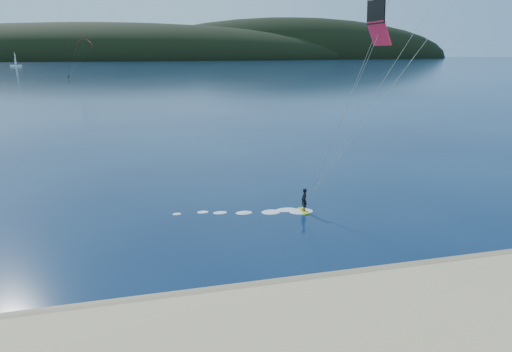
# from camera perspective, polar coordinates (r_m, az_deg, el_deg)

# --- Properties ---
(ground) EXTENTS (1800.00, 1800.00, 0.00)m
(ground) POSITION_cam_1_polar(r_m,az_deg,el_deg) (20.52, 2.61, -21.72)
(ground) COLOR #071738
(ground) RESTS_ON ground
(wet_sand) EXTENTS (220.00, 2.50, 0.10)m
(wet_sand) POSITION_cam_1_polar(r_m,az_deg,el_deg) (24.08, -0.52, -15.26)
(wet_sand) COLOR #856B4D
(wet_sand) RESTS_ON ground
(headland) EXTENTS (1200.00, 310.00, 140.00)m
(headland) POSITION_cam_1_polar(r_m,az_deg,el_deg) (760.93, -13.89, 14.66)
(headland) COLOR black
(headland) RESTS_ON ground
(kitesurfer_near) EXTENTS (21.06, 8.32, 18.89)m
(kitesurfer_near) POSITION_cam_1_polar(r_m,az_deg,el_deg) (31.60, 20.94, 18.86)
(kitesurfer_near) COLOR #CDDB19
(kitesurfer_near) RESTS_ON ground
(kitesurfer_far) EXTENTS (12.73, 6.27, 16.68)m
(kitesurfer_far) POSITION_cam_1_polar(r_m,az_deg,el_deg) (216.96, -21.64, 15.42)
(kitesurfer_far) COLOR #CDDB19
(kitesurfer_far) RESTS_ON ground
(sailboat) EXTENTS (8.96, 6.01, 12.52)m
(sailboat) POSITION_cam_1_polar(r_m,az_deg,el_deg) (431.21, -28.98, 12.57)
(sailboat) COLOR white
(sailboat) RESTS_ON ground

